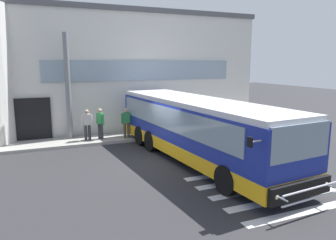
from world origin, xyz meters
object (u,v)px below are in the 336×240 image
object	(u,v)px
bus_main_foreground	(197,131)
passenger_by_doorway	(100,122)
entry_support_column	(68,87)
passenger_near_column	(87,123)
passenger_at_curb_edge	(126,122)

from	to	relation	value
bus_main_foreground	passenger_by_doorway	bearing A→B (deg)	123.46
entry_support_column	passenger_near_column	bearing A→B (deg)	-47.39
passenger_near_column	bus_main_foreground	bearing A→B (deg)	-50.89
passenger_near_column	passenger_by_doorway	distance (m)	0.71
passenger_by_doorway	passenger_at_curb_edge	size ratio (longest dim) A/B	1.00
passenger_at_curb_edge	passenger_by_doorway	bearing A→B (deg)	164.79
bus_main_foreground	entry_support_column	bearing A→B (deg)	129.66
entry_support_column	bus_main_foreground	size ratio (longest dim) A/B	0.49
entry_support_column	bus_main_foreground	xyz separation A→B (m)	(4.80, -5.79, -1.66)
entry_support_column	passenger_at_curb_edge	bearing A→B (deg)	-22.39
entry_support_column	bus_main_foreground	world-z (taller)	entry_support_column
entry_support_column	passenger_at_curb_edge	world-z (taller)	entry_support_column
entry_support_column	passenger_near_column	distance (m)	2.22
passenger_by_doorway	bus_main_foreground	bearing A→B (deg)	-56.54
entry_support_column	passenger_by_doorway	xyz separation A→B (m)	(1.51, -0.81, -1.91)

